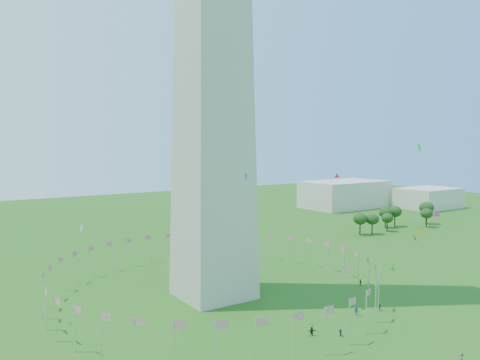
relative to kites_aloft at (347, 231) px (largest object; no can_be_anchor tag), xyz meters
name	(u,v)px	position (x,y,z in m)	size (l,w,h in m)	color
flag_ring	(214,278)	(-17.19, 28.61, -14.88)	(80.24, 80.24, 9.00)	silver
gov_building_east_a	(344,194)	(132.81, 128.61, -11.38)	(50.00, 30.00, 16.00)	beige
gov_building_east_b	(428,198)	(172.81, 98.61, -13.38)	(35.00, 25.00, 12.00)	beige
crowd	(409,348)	(-3.57, -19.29, -18.49)	(87.19, 57.60, 1.97)	#20264B
kites_aloft	(347,231)	(0.00, 0.00, 0.00)	(116.65, 70.23, 34.57)	yellow
tree_line_east	(396,219)	(99.27, 64.17, -14.70)	(53.52, 15.23, 10.60)	#26511B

